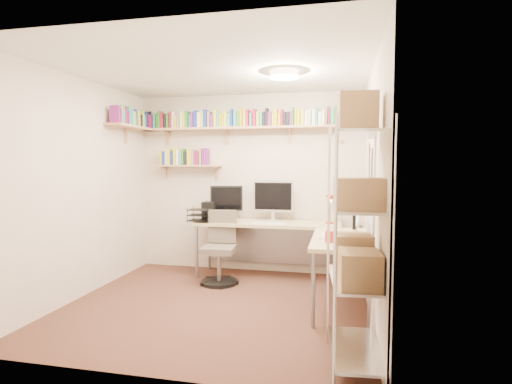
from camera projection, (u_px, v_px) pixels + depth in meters
ground at (216, 305)px, 4.31m from camera, size 3.20×3.20×0.00m
room_shell at (216, 162)px, 4.20m from camera, size 3.24×3.04×2.52m
wall_shelves at (215, 128)px, 5.52m from camera, size 3.12×1.09×0.80m
corner_desk at (275, 226)px, 5.07m from camera, size 2.31×1.91×1.30m
office_chair at (220, 253)px, 5.11m from camera, size 0.48×0.49×0.92m
wire_rack at (357, 214)px, 2.91m from camera, size 0.46×0.82×2.05m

